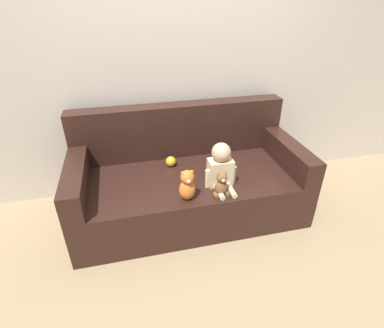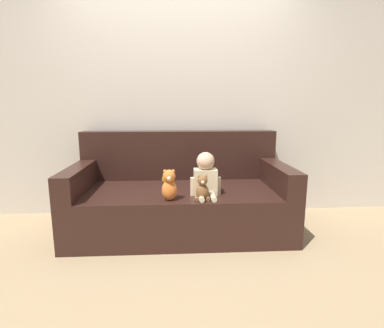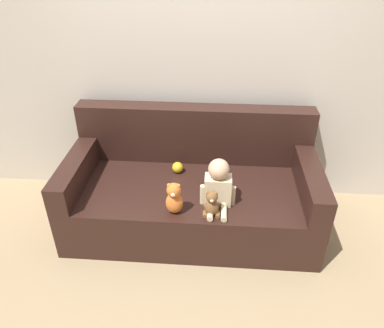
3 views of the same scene
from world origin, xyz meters
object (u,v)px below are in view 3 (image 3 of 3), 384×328
Objects in this scene: person_baby at (218,184)px; teddy_bear_brown at (212,204)px; toy_ball at (178,167)px; couch at (192,190)px; plush_toy_side at (174,198)px.

person_baby reaches higher than teddy_bear_brown.
toy_ball is (-0.35, 0.40, -0.12)m from person_baby.
couch is at bearing 111.44° from teddy_bear_brown.
couch is 0.47m from person_baby.
person_baby is at bearing 23.74° from plush_toy_side.
couch is 0.53m from teddy_bear_brown.
toy_ball is (-0.03, 0.54, -0.08)m from plush_toy_side.
couch is 9.45× the size of teddy_bear_brown.
person_baby is 0.17m from teddy_bear_brown.
person_baby is 1.76× the size of teddy_bear_brown.
plush_toy_side is (-0.27, 0.01, 0.03)m from teddy_bear_brown.
couch is at bearing 77.74° from plush_toy_side.
teddy_bear_brown is at bearing -68.56° from couch.
teddy_bear_brown is 0.63m from toy_ball.
plush_toy_side is at bearing -156.26° from person_baby.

